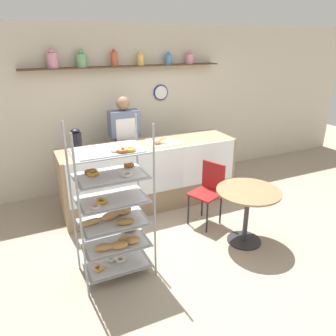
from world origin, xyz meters
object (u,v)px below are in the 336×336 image
(person_worker, at_px, (125,144))
(cafe_table, at_px, (248,203))
(coffee_carafe, at_px, (76,142))
(donut_tray_counter, at_px, (163,142))
(cafe_chair, at_px, (209,187))
(pastry_rack, at_px, (114,212))

(person_worker, distance_m, cafe_table, 2.24)
(person_worker, distance_m, coffee_carafe, 1.03)
(cafe_table, height_order, donut_tray_counter, donut_tray_counter)
(cafe_table, bearing_deg, cafe_chair, 105.09)
(cafe_table, bearing_deg, donut_tray_counter, 109.68)
(pastry_rack, distance_m, donut_tray_counter, 1.78)
(person_worker, distance_m, donut_tray_counter, 0.72)
(cafe_table, xyz_separation_m, coffee_carafe, (-1.76, 1.49, 0.62))
(coffee_carafe, bearing_deg, person_worker, 31.79)
(pastry_rack, height_order, cafe_chair, pastry_rack)
(cafe_table, relative_size, cafe_chair, 0.90)
(person_worker, xyz_separation_m, donut_tray_counter, (0.41, -0.58, 0.13))
(person_worker, height_order, coffee_carafe, person_worker)
(person_worker, bearing_deg, coffee_carafe, -148.21)
(pastry_rack, bearing_deg, cafe_table, -3.83)
(cafe_chair, bearing_deg, person_worker, -174.15)
(cafe_chair, xyz_separation_m, donut_tray_counter, (-0.34, 0.80, 0.48))
(cafe_table, relative_size, coffee_carafe, 2.27)
(coffee_carafe, xyz_separation_m, donut_tray_counter, (1.25, -0.06, -0.15))
(pastry_rack, relative_size, person_worker, 1.05)
(pastry_rack, distance_m, person_worker, 2.05)
(person_worker, xyz_separation_m, cafe_chair, (0.75, -1.39, -0.34))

